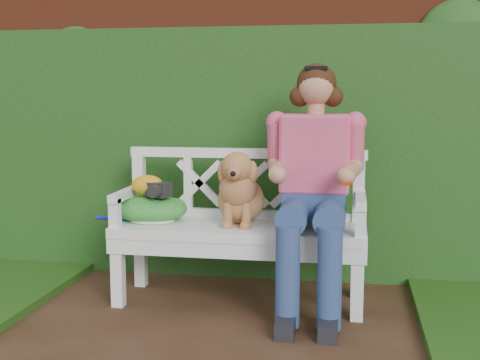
# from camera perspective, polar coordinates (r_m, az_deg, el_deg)

# --- Properties ---
(brick_wall) EXTENTS (10.00, 0.30, 2.20)m
(brick_wall) POSITION_cam_1_polar(r_m,az_deg,el_deg) (4.60, 1.01, 5.69)
(brick_wall) COLOR maroon
(brick_wall) RESTS_ON ground
(ivy_hedge) EXTENTS (10.00, 0.18, 1.70)m
(ivy_hedge) POSITION_cam_1_polar(r_m,az_deg,el_deg) (4.40, 0.56, 2.34)
(ivy_hedge) COLOR #2D581F
(ivy_hedge) RESTS_ON ground
(garden_bench) EXTENTS (1.64, 0.77, 0.48)m
(garden_bench) POSITION_cam_1_polar(r_m,az_deg,el_deg) (3.92, 0.00, -7.41)
(garden_bench) COLOR white
(garden_bench) RESTS_ON ground
(seated_woman) EXTENTS (0.77, 0.92, 1.43)m
(seated_woman) POSITION_cam_1_polar(r_m,az_deg,el_deg) (3.75, 6.61, -0.74)
(seated_woman) COLOR #E13963
(seated_woman) RESTS_ON ground
(dog) EXTENTS (0.41, 0.48, 0.45)m
(dog) POSITION_cam_1_polar(r_m,az_deg,el_deg) (3.84, 0.01, -0.61)
(dog) COLOR olive
(dog) RESTS_ON garden_bench
(tennis_racket) EXTENTS (0.57, 0.37, 0.03)m
(tennis_racket) POSITION_cam_1_polar(r_m,az_deg,el_deg) (3.99, -8.15, -3.49)
(tennis_racket) COLOR white
(tennis_racket) RESTS_ON garden_bench
(green_bag) EXTENTS (0.54, 0.47, 0.16)m
(green_bag) POSITION_cam_1_polar(r_m,az_deg,el_deg) (4.00, -8.00, -2.49)
(green_bag) COLOR green
(green_bag) RESTS_ON garden_bench
(camera_item) EXTENTS (0.16, 0.14, 0.09)m
(camera_item) POSITION_cam_1_polar(r_m,az_deg,el_deg) (3.93, -7.25, -0.84)
(camera_item) COLOR black
(camera_item) RESTS_ON green_bag
(baseball_glove) EXTENTS (0.24, 0.22, 0.13)m
(baseball_glove) POSITION_cam_1_polar(r_m,az_deg,el_deg) (3.98, -8.23, -0.46)
(baseball_glove) COLOR orange
(baseball_glove) RESTS_ON green_bag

